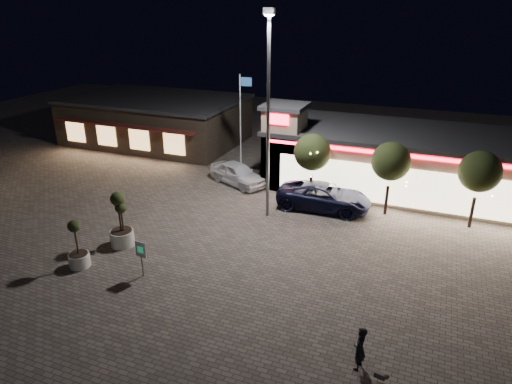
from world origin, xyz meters
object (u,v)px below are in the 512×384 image
at_px(white_sedan, 238,174).
at_px(planter_left, 124,232).
at_px(pedestrian, 360,349).
at_px(planter_mid, 78,252).
at_px(pickup_truck, 324,197).
at_px(valet_sign, 141,252).

height_order(white_sedan, planter_left, planter_left).
distance_m(pedestrian, planter_mid, 14.74).
relative_size(pickup_truck, planter_mid, 2.34).
relative_size(white_sedan, planter_left, 1.84).
bearing_deg(pedestrian, pickup_truck, -153.24).
bearing_deg(planter_left, pickup_truck, 44.78).
distance_m(pedestrian, planter_left, 14.53).
relative_size(pedestrian, valet_sign, 0.94).
distance_m(pickup_truck, pedestrian, 14.32).
bearing_deg(pedestrian, planter_mid, -89.52).
bearing_deg(white_sedan, planter_left, -165.58).
relative_size(pickup_truck, valet_sign, 3.19).
bearing_deg(pickup_truck, planter_left, 132.77).
height_order(pedestrian, planter_left, planter_left).
relative_size(pickup_truck, planter_left, 2.32).
bearing_deg(white_sedan, pedestrian, -117.70).
bearing_deg(pickup_truck, valet_sign, 148.58).
xyz_separation_m(white_sedan, valet_sign, (0.71, -13.19, 0.52)).
bearing_deg(planter_mid, pickup_truck, 49.74).
xyz_separation_m(pedestrian, planter_left, (-13.82, 4.49, -0.09)).
distance_m(white_sedan, pedestrian, 19.43).
bearing_deg(planter_left, white_sedan, 79.40).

